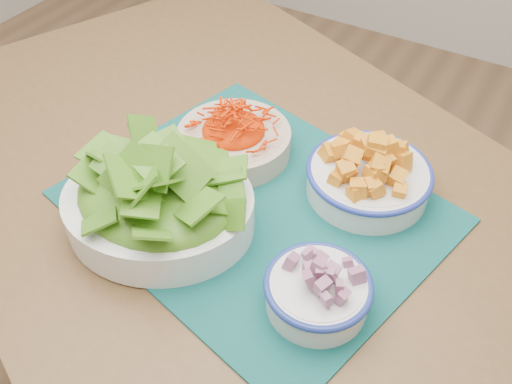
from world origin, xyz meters
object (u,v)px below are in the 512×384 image
Objects in this scene: carrot_bowl at (234,135)px; lettuce_bowl at (157,193)px; placemat at (256,206)px; table at (234,208)px; onion_bowl at (318,288)px; squash_bowl at (370,171)px.

lettuce_bowl is at bearing -91.11° from carrot_bowl.
placemat is 1.54× the size of lettuce_bowl.
lettuce_bowl is (-0.00, -0.21, 0.03)m from carrot_bowl.
table is 9.20× the size of onion_bowl.
carrot_bowl is 1.45× the size of onion_bowl.
lettuce_bowl is (-0.25, -0.23, 0.02)m from squash_bowl.
carrot_bowl is 0.24m from squash_bowl.
lettuce_bowl reaches higher than onion_bowl.
carrot_bowl reaches higher than onion_bowl.
table is 0.27m from squash_bowl.
squash_bowl is 1.40× the size of onion_bowl.
placemat is 2.24× the size of carrot_bowl.
lettuce_bowl is at bearing -120.08° from placemat.
squash_bowl is at bearing 5.75° from carrot_bowl.
table is 0.23m from lettuce_bowl.
onion_bowl is (0.17, -0.12, 0.04)m from placemat.
lettuce_bowl is 2.12× the size of onion_bowl.
squash_bowl is 0.34m from lettuce_bowl.
squash_bowl reaches higher than placemat.
carrot_bowl is at bearing 150.35° from placemat.
table is at bearing -62.03° from carrot_bowl.
carrot_bowl is at bearing 141.02° from onion_bowl.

